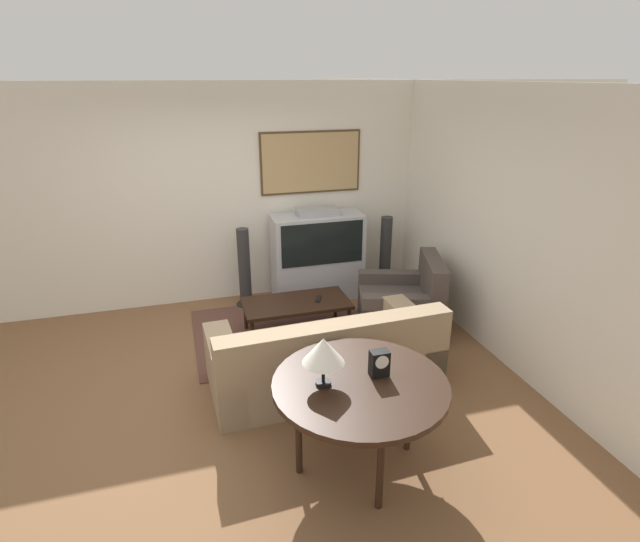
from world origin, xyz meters
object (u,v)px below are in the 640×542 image
at_px(coffee_table, 296,305).
at_px(armchair, 403,306).
at_px(tv, 317,256).
at_px(console_table, 360,390).
at_px(table_lamp, 323,351).
at_px(speaker_tower_right, 385,256).
at_px(mantel_clock, 379,363).
at_px(speaker_tower_left, 245,270).
at_px(couch, 326,358).

bearing_deg(coffee_table, armchair, -10.15).
bearing_deg(tv, console_table, -100.49).
bearing_deg(table_lamp, tv, 74.68).
bearing_deg(armchair, speaker_tower_right, -174.84).
bearing_deg(mantel_clock, speaker_tower_left, 100.15).
relative_size(couch, table_lamp, 5.91).
relative_size(coffee_table, mantel_clock, 6.04).
relative_size(console_table, speaker_tower_left, 1.23).
height_order(coffee_table, speaker_tower_right, speaker_tower_right).
height_order(tv, couch, tv).
bearing_deg(armchair, table_lamp, -20.72).
relative_size(console_table, speaker_tower_right, 1.23).
distance_m(tv, speaker_tower_right, 0.96).
bearing_deg(table_lamp, couch, 72.14).
bearing_deg(console_table, table_lamp, 169.20).
relative_size(armchair, table_lamp, 3.10).
bearing_deg(armchair, mantel_clock, -12.19).
xyz_separation_m(coffee_table, table_lamp, (-0.32, -2.11, 0.65)).
height_order(armchair, mantel_clock, mantel_clock).
relative_size(couch, mantel_clock, 10.98).
bearing_deg(speaker_tower_left, coffee_table, -64.16).
distance_m(armchair, console_table, 2.35).
bearing_deg(speaker_tower_right, tv, 179.64).
bearing_deg(table_lamp, console_table, -10.80).
relative_size(mantel_clock, speaker_tower_right, 0.19).
xyz_separation_m(armchair, console_table, (-1.26, -1.94, 0.40)).
xyz_separation_m(tv, mantel_clock, (-0.41, -3.02, 0.27)).
bearing_deg(speaker_tower_left, console_table, -82.88).
bearing_deg(speaker_tower_left, armchair, -34.38).
relative_size(couch, speaker_tower_right, 2.11).
xyz_separation_m(couch, table_lamp, (-0.34, -1.04, 0.72)).
bearing_deg(couch, table_lamp, 69.78).
bearing_deg(console_table, tv, 79.51).
distance_m(mantel_clock, speaker_tower_right, 3.33).
height_order(tv, armchair, tv).
relative_size(mantel_clock, speaker_tower_left, 0.19).
distance_m(console_table, speaker_tower_left, 3.10).
relative_size(tv, speaker_tower_left, 1.18).
distance_m(speaker_tower_left, speaker_tower_right, 1.90).
relative_size(armchair, console_table, 0.90).
relative_size(coffee_table, table_lamp, 3.25).
distance_m(couch, console_table, 1.17).
height_order(table_lamp, speaker_tower_right, table_lamp).
bearing_deg(mantel_clock, tv, 82.25).
bearing_deg(console_table, speaker_tower_left, 97.12).
distance_m(coffee_table, console_table, 2.18).
bearing_deg(tv, table_lamp, -105.32).
height_order(armchair, coffee_table, armchair).
bearing_deg(coffee_table, speaker_tower_left, 115.84).
relative_size(console_table, table_lamp, 3.45).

